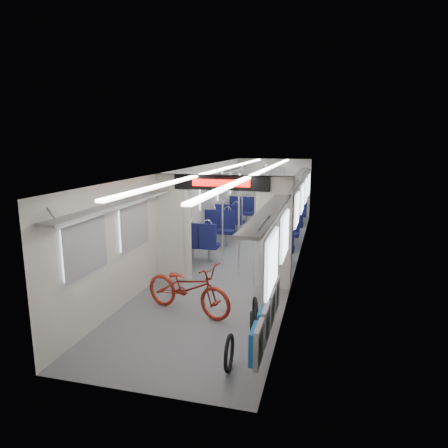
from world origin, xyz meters
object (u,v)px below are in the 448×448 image
object	(u,v)px
bike_hoop_a	(229,355)
stanchion_far_left	(242,204)
bike_hoop_b	(252,329)
stanchion_far_right	(265,203)
bike_hoop_c	(255,314)
seat_bay_far_left	(236,213)
seat_bay_near_left	(210,232)
seat_bay_near_right	(280,235)
stanchion_near_right	(239,226)
seat_bay_far_right	(291,214)
stanchion_near_left	(223,222)
bicycle	(188,288)
flip_bench	(267,316)

from	to	relation	value
bike_hoop_a	stanchion_far_left	world-z (taller)	stanchion_far_left
bike_hoop_b	stanchion_far_right	xyz separation A→B (m)	(-0.82, 6.39, 0.93)
bike_hoop_c	seat_bay_far_left	distance (m)	7.52
seat_bay_near_left	seat_bay_near_right	distance (m)	1.88
seat_bay_near_left	stanchion_near_right	bearing A→B (deg)	-56.26
bike_hoop_b	bike_hoop_c	distance (m)	0.56
seat_bay_far_right	stanchion_far_left	xyz separation A→B (m)	(-1.27, -1.86, 0.58)
bike_hoop_a	stanchion_near_right	world-z (taller)	stanchion_near_right
stanchion_near_left	bike_hoop_b	bearing A→B (deg)	-68.29
bike_hoop_b	stanchion_near_left	size ratio (longest dim) A/B	0.22
seat_bay_near_right	stanchion_far_right	size ratio (longest dim) A/B	0.88
bicycle	seat_bay_near_right	size ratio (longest dim) A/B	0.87
seat_bay_near_left	stanchion_far_left	world-z (taller)	stanchion_far_left
seat_bay_far_left	bike_hoop_b	bearing A→B (deg)	-75.38
stanchion_near_right	seat_bay_far_left	bearing A→B (deg)	103.64
bicycle	seat_bay_near_left	xyz separation A→B (m)	(-0.74, 3.89, 0.08)
bike_hoop_b	bicycle	bearing A→B (deg)	147.93
seat_bay_far_right	stanchion_far_right	xyz separation A→B (m)	(-0.65, -1.53, 0.58)
bike_hoop_b	stanchion_near_right	world-z (taller)	stanchion_near_right
bike_hoop_b	seat_bay_far_right	world-z (taller)	seat_bay_far_right
bike_hoop_c	stanchion_near_left	world-z (taller)	stanchion_near_left
bike_hoop_b	seat_bay_far_left	distance (m)	8.07
flip_bench	stanchion_near_right	world-z (taller)	stanchion_near_right
bike_hoop_c	stanchion_near_right	bearing A→B (deg)	108.73
bike_hoop_b	seat_bay_near_left	bearing A→B (deg)	113.41
stanchion_near_right	stanchion_far_left	bearing A→B (deg)	100.59
flip_bench	stanchion_far_right	size ratio (longest dim) A/B	0.91
stanchion_far_right	bike_hoop_b	bearing A→B (deg)	-82.71
bicycle	seat_bay_far_left	size ratio (longest dim) A/B	0.85
bicycle	bike_hoop_b	xyz separation A→B (m)	(1.29, -0.81, -0.24)
bike_hoop_a	bike_hoop_b	xyz separation A→B (m)	(0.15, 0.79, -0.00)
bicycle	seat_bay_near_left	bearing A→B (deg)	28.18
bike_hoop_b	seat_bay_near_left	world-z (taller)	seat_bay_near_left
seat_bay_far_left	stanchion_near_right	size ratio (longest dim) A/B	0.90
bicycle	stanchion_near_right	size ratio (longest dim) A/B	0.77
seat_bay_near_left	stanchion_near_left	world-z (taller)	stanchion_near_left
bike_hoop_b	stanchion_far_left	xyz separation A→B (m)	(-1.44, 6.06, 0.93)
flip_bench	stanchion_far_left	xyz separation A→B (m)	(-1.69, 6.30, 0.57)
bike_hoop_c	stanchion_far_left	bearing A→B (deg)	104.18
bicycle	stanchion_far_right	bearing A→B (deg)	12.50
bike_hoop_c	seat_bay_far_left	world-z (taller)	seat_bay_far_left
seat_bay_far_left	stanchion_far_left	xyz separation A→B (m)	(0.60, -1.75, 0.61)
bicycle	stanchion_far_left	world-z (taller)	stanchion_far_left
seat_bay_far_right	stanchion_far_right	world-z (taller)	stanchion_far_right
bike_hoop_a	seat_bay_near_left	xyz separation A→B (m)	(-1.88, 5.49, 0.32)
stanchion_far_left	bike_hoop_a	bearing A→B (deg)	-79.39
seat_bay_far_right	stanchion_near_right	size ratio (longest dim) A/B	0.98
stanchion_near_left	stanchion_far_left	bearing A→B (deg)	92.38
bike_hoop_b	stanchion_far_left	world-z (taller)	stanchion_far_left
bike_hoop_b	seat_bay_near_left	size ratio (longest dim) A/B	0.24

